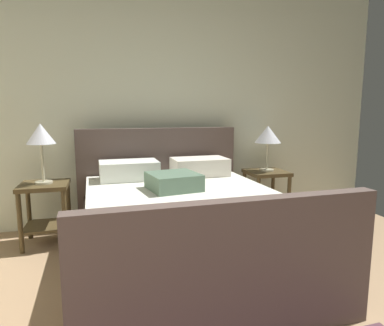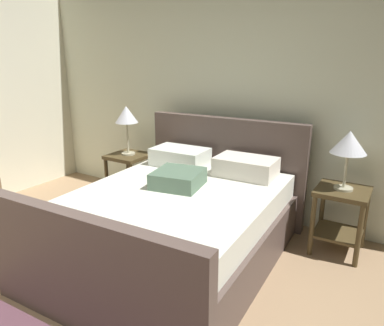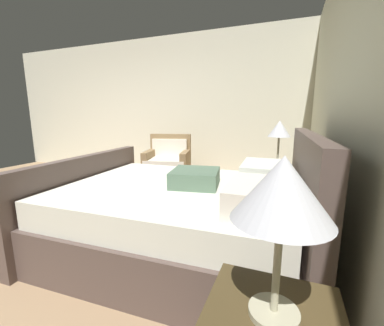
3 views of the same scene
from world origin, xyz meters
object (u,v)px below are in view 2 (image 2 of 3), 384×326
object	(u,v)px
bed	(177,220)
table_lamp_right	(349,144)
nightstand_right	(341,210)
table_lamp_left	(126,116)
nightstand_left	(129,170)

from	to	relation	value
bed	table_lamp_right	xyz separation A→B (m)	(1.19, 0.83, 0.66)
nightstand_right	table_lamp_right	size ratio (longest dim) A/B	1.16
bed	table_lamp_left	size ratio (longest dim) A/B	3.90
bed	table_lamp_left	bearing A→B (deg)	148.09
nightstand_right	nightstand_left	bearing A→B (deg)	-177.75
nightstand_left	nightstand_right	bearing A→B (deg)	2.25
table_lamp_right	nightstand_left	xyz separation A→B (m)	(-2.38, -0.09, -0.61)
nightstand_right	bed	bearing A→B (deg)	-145.06
table_lamp_right	bed	bearing A→B (deg)	-145.06
bed	table_lamp_left	world-z (taller)	table_lamp_left
table_lamp_right	nightstand_left	world-z (taller)	table_lamp_right
table_lamp_left	nightstand_right	bearing A→B (deg)	2.25
table_lamp_right	table_lamp_left	distance (m)	2.38
bed	table_lamp_left	xyz separation A→B (m)	(-1.19, 0.74, 0.71)
nightstand_right	table_lamp_right	bearing A→B (deg)	71.57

